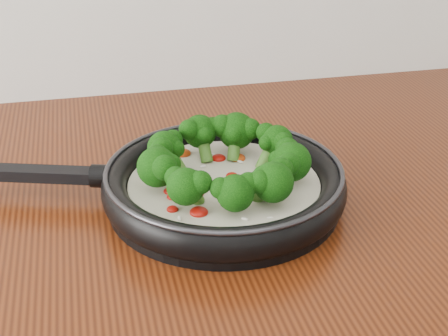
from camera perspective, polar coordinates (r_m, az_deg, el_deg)
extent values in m
cylinder|color=black|center=(0.81, 0.00, -2.80)|extent=(0.36, 0.36, 0.01)
torus|color=black|center=(0.80, 0.00, -1.42)|extent=(0.38, 0.38, 0.03)
torus|color=#2D2D33|center=(0.79, 0.00, -0.13)|extent=(0.37, 0.37, 0.01)
cube|color=black|center=(0.84, -15.81, -0.50)|extent=(0.17, 0.08, 0.01)
cylinder|color=black|center=(0.82, -10.66, -0.71)|extent=(0.04, 0.04, 0.03)
cylinder|color=beige|center=(0.80, 0.00, -1.83)|extent=(0.30, 0.30, 0.02)
ellipsoid|color=#A60E08|center=(0.79, 1.05, -1.29)|extent=(0.03, 0.03, 0.01)
ellipsoid|color=#A60E08|center=(0.74, -4.56, -3.64)|extent=(0.02, 0.02, 0.01)
ellipsoid|color=#C23C0C|center=(0.79, 1.38, -1.49)|extent=(0.02, 0.02, 0.01)
ellipsoid|color=#A60E08|center=(0.86, 4.52, 1.01)|extent=(0.02, 0.02, 0.01)
ellipsoid|color=#A60E08|center=(0.80, -2.30, -0.96)|extent=(0.02, 0.02, 0.01)
ellipsoid|color=#C23C0C|center=(0.85, 1.21, 0.87)|extent=(0.03, 0.03, 0.01)
ellipsoid|color=#A60E08|center=(0.79, -0.49, -1.48)|extent=(0.02, 0.02, 0.01)
ellipsoid|color=#A60E08|center=(0.81, 0.71, -0.70)|extent=(0.02, 0.02, 0.01)
ellipsoid|color=#C23C0C|center=(0.79, -0.75, -1.45)|extent=(0.02, 0.02, 0.01)
ellipsoid|color=#A60E08|center=(0.77, -2.25, -2.29)|extent=(0.02, 0.02, 0.01)
ellipsoid|color=#A60E08|center=(0.78, 0.78, -1.64)|extent=(0.02, 0.02, 0.01)
ellipsoid|color=#C23C0C|center=(0.80, -2.81, -1.06)|extent=(0.02, 0.02, 0.01)
ellipsoid|color=#A60E08|center=(0.80, 1.37, -0.92)|extent=(0.01, 0.01, 0.01)
ellipsoid|color=#A60E08|center=(0.85, -0.48, 0.86)|extent=(0.02, 0.02, 0.01)
ellipsoid|color=#C23C0C|center=(0.80, 2.36, -0.93)|extent=(0.02, 0.02, 0.01)
ellipsoid|color=#A60E08|center=(0.78, -4.78, -2.04)|extent=(0.02, 0.02, 0.01)
ellipsoid|color=#A60E08|center=(0.73, -2.23, -3.92)|extent=(0.03, 0.03, 0.01)
ellipsoid|color=#C23C0C|center=(0.77, 1.96, -2.40)|extent=(0.02, 0.02, 0.01)
ellipsoid|color=#A60E08|center=(0.80, 2.82, -1.03)|extent=(0.02, 0.02, 0.01)
ellipsoid|color=#A60E08|center=(0.76, -4.52, -2.55)|extent=(0.02, 0.02, 0.01)
ellipsoid|color=#C23C0C|center=(0.87, -3.66, 1.29)|extent=(0.03, 0.03, 0.01)
ellipsoid|color=white|center=(0.80, 0.00, -1.25)|extent=(0.01, 0.01, 0.00)
ellipsoid|color=white|center=(0.78, 2.55, -1.87)|extent=(0.01, 0.01, 0.00)
ellipsoid|color=white|center=(0.79, -0.01, -1.63)|extent=(0.01, 0.00, 0.00)
ellipsoid|color=white|center=(0.85, 0.51, 0.61)|extent=(0.01, 0.01, 0.00)
ellipsoid|color=white|center=(0.79, -2.61, -1.69)|extent=(0.00, 0.01, 0.00)
ellipsoid|color=white|center=(0.76, -0.05, -2.82)|extent=(0.01, 0.01, 0.00)
ellipsoid|color=white|center=(0.82, 5.19, -0.39)|extent=(0.01, 0.01, 0.00)
ellipsoid|color=white|center=(0.73, 4.09, -4.43)|extent=(0.01, 0.01, 0.00)
ellipsoid|color=white|center=(0.87, -0.90, 1.22)|extent=(0.01, 0.01, 0.00)
ellipsoid|color=white|center=(0.79, -0.12, -1.27)|extent=(0.00, 0.01, 0.00)
ellipsoid|color=white|center=(0.83, -1.84, 0.14)|extent=(0.01, 0.01, 0.00)
ellipsoid|color=white|center=(0.72, -3.95, -4.44)|extent=(0.00, 0.01, 0.00)
ellipsoid|color=white|center=(0.84, 1.43, 0.55)|extent=(0.01, 0.01, 0.00)
ellipsoid|color=white|center=(0.84, -4.18, 0.43)|extent=(0.01, 0.01, 0.00)
ellipsoid|color=white|center=(0.72, 1.84, -4.50)|extent=(0.01, 0.01, 0.00)
ellipsoid|color=white|center=(0.76, 1.31, -2.48)|extent=(0.01, 0.01, 0.00)
ellipsoid|color=white|center=(0.71, 2.28, -5.18)|extent=(0.01, 0.01, 0.00)
ellipsoid|color=white|center=(0.85, 4.61, 0.75)|extent=(0.01, 0.01, 0.00)
cylinder|color=#50862C|center=(0.79, 4.76, -0.52)|extent=(0.03, 0.02, 0.04)
sphere|color=black|center=(0.78, 5.97, 0.55)|extent=(0.06, 0.06, 0.05)
sphere|color=black|center=(0.79, 5.59, 1.62)|extent=(0.04, 0.04, 0.03)
sphere|color=black|center=(0.76, 5.73, 0.33)|extent=(0.04, 0.04, 0.03)
sphere|color=black|center=(0.78, 4.76, 0.72)|extent=(0.03, 0.03, 0.02)
cylinder|color=#50862C|center=(0.83, 3.75, 0.97)|extent=(0.04, 0.03, 0.04)
sphere|color=black|center=(0.83, 4.68, 2.40)|extent=(0.05, 0.05, 0.04)
sphere|color=black|center=(0.83, 3.72, 3.13)|extent=(0.03, 0.03, 0.03)
sphere|color=black|center=(0.81, 5.19, 2.31)|extent=(0.03, 0.03, 0.02)
sphere|color=black|center=(0.82, 3.79, 2.23)|extent=(0.03, 0.03, 0.02)
cylinder|color=#50862C|center=(0.85, 0.90, 1.75)|extent=(0.03, 0.04, 0.04)
sphere|color=black|center=(0.86, 1.12, 3.31)|extent=(0.06, 0.06, 0.05)
sphere|color=black|center=(0.85, -0.16, 3.72)|extent=(0.04, 0.04, 0.03)
sphere|color=black|center=(0.85, 2.30, 3.45)|extent=(0.04, 0.04, 0.03)
sphere|color=black|center=(0.84, 0.91, 2.98)|extent=(0.03, 0.03, 0.02)
cylinder|color=#50862C|center=(0.85, -1.72, 1.68)|extent=(0.02, 0.03, 0.04)
sphere|color=black|center=(0.85, -2.14, 3.25)|extent=(0.06, 0.06, 0.04)
sphere|color=black|center=(0.84, -3.08, 3.39)|extent=(0.03, 0.03, 0.03)
sphere|color=black|center=(0.85, -1.01, 3.67)|extent=(0.03, 0.03, 0.03)
sphere|color=black|center=(0.84, -1.74, 2.94)|extent=(0.03, 0.03, 0.02)
cylinder|color=#50862C|center=(0.82, -4.24, 0.50)|extent=(0.03, 0.03, 0.03)
sphere|color=black|center=(0.82, -5.27, 1.76)|extent=(0.05, 0.05, 0.04)
sphere|color=black|center=(0.80, -5.49, 1.71)|extent=(0.03, 0.03, 0.03)
sphere|color=black|center=(0.82, -4.53, 2.52)|extent=(0.03, 0.03, 0.03)
sphere|color=black|center=(0.81, -4.23, 1.68)|extent=(0.03, 0.03, 0.02)
cylinder|color=#50862C|center=(0.78, -4.68, -0.93)|extent=(0.03, 0.02, 0.04)
sphere|color=black|center=(0.77, -5.91, 0.07)|extent=(0.06, 0.06, 0.05)
sphere|color=black|center=(0.75, -5.26, 0.02)|extent=(0.04, 0.04, 0.03)
sphere|color=black|center=(0.78, -5.91, 1.06)|extent=(0.04, 0.04, 0.03)
sphere|color=black|center=(0.77, -4.70, 0.35)|extent=(0.03, 0.03, 0.02)
cylinder|color=#50862C|center=(0.74, -2.66, -2.32)|extent=(0.03, 0.03, 0.04)
sphere|color=black|center=(0.72, -3.40, -1.65)|extent=(0.05, 0.05, 0.04)
sphere|color=black|center=(0.71, -2.10, -1.27)|extent=(0.03, 0.03, 0.03)
sphere|color=black|center=(0.73, -4.30, -0.83)|extent=(0.03, 0.03, 0.03)
sphere|color=black|center=(0.73, -2.67, -0.99)|extent=(0.03, 0.03, 0.02)
cylinder|color=#50862C|center=(0.73, 0.79, -2.73)|extent=(0.02, 0.03, 0.03)
sphere|color=black|center=(0.71, 1.00, -2.22)|extent=(0.05, 0.05, 0.04)
sphere|color=black|center=(0.72, 2.18, -1.39)|extent=(0.03, 0.03, 0.03)
sphere|color=black|center=(0.71, -0.31, -1.79)|extent=(0.03, 0.03, 0.02)
sphere|color=black|center=(0.73, 0.77, -1.46)|extent=(0.03, 0.03, 0.02)
cylinder|color=#50862C|center=(0.75, 3.41, -2.02)|extent=(0.03, 0.03, 0.04)
sphere|color=black|center=(0.73, 4.36, -1.26)|extent=(0.06, 0.06, 0.05)
sphere|color=black|center=(0.74, 5.01, -0.16)|extent=(0.04, 0.04, 0.03)
sphere|color=black|center=(0.72, 3.18, -1.22)|extent=(0.03, 0.03, 0.03)
sphere|color=black|center=(0.74, 3.43, -0.68)|extent=(0.03, 0.03, 0.02)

